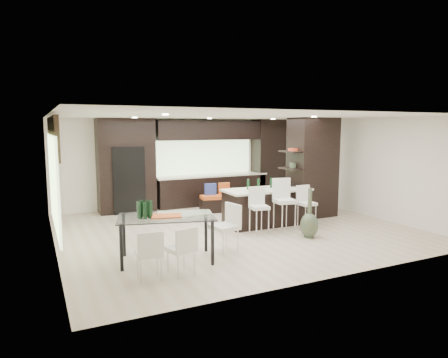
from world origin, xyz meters
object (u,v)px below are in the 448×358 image
floor_vase (310,213)px  chair_far (149,257)px  stool_left (259,216)px  stool_right (307,211)px  dining_table (167,238)px  kitchen_island (267,207)px  chair_end (225,230)px  chair_near (181,252)px  stool_mid (284,211)px  bench (222,203)px

floor_vase → chair_far: size_ratio=1.44×
stool_left → stool_right: size_ratio=1.05×
stool_right → dining_table: stool_right is taller
kitchen_island → chair_end: kitchen_island is taller
stool_right → dining_table: (-3.78, -0.81, -0.00)m
dining_table → chair_near: bearing=-75.3°
stool_left → stool_right: (1.34, 0.01, -0.02)m
kitchen_island → stool_left: bearing=-130.4°
kitchen_island → stool_right: (0.67, -0.75, -0.03)m
stool_mid → chair_near: bearing=-144.0°
chair_near → chair_far: chair_far is taller
stool_left → dining_table: bearing=-151.9°
chair_near → chair_far: size_ratio=0.99×
stool_mid → chair_end: (-1.93, -0.77, -0.07)m
stool_left → bench: size_ratio=0.70×
stool_left → chair_near: bearing=-137.3°
kitchen_island → chair_end: bearing=-140.1°
kitchen_island → floor_vase: size_ratio=1.98×
kitchen_island → bench: kitchen_island is taller
stool_left → chair_near: stool_left is taller
stool_left → bench: (0.34, 2.69, -0.20)m
stool_left → chair_far: 3.37m
floor_vase → dining_table: 3.34m
stool_mid → chair_far: stool_mid is taller
stool_right → dining_table: size_ratio=0.49×
chair_near → chair_end: chair_end is taller
kitchen_island → floor_vase: 1.46m
floor_vase → chair_far: bearing=-166.9°
floor_vase → kitchen_island: bearing=99.0°
kitchen_island → bench: (-0.33, 1.93, -0.21)m
kitchen_island → bench: bearing=100.6°
dining_table → chair_far: (-0.54, -0.77, -0.03)m
kitchen_island → bench: 1.97m
stool_left → chair_end: stool_left is taller
stool_right → bench: 2.87m
stool_left → dining_table: (-2.44, -0.80, -0.02)m
stool_mid → dining_table: bearing=-156.5°
kitchen_island → stool_left: kitchen_island is taller
bench → chair_near: bearing=-115.0°
floor_vase → bench: bearing=99.5°
kitchen_island → floor_vase: bearing=-80.1°
chair_far → chair_end: chair_end is taller
bench → dining_table: dining_table is taller
kitchen_island → chair_near: 3.89m
stool_left → chair_near: size_ratio=1.17×
bench → floor_vase: 3.42m
chair_near → chair_far: bearing=167.3°
stool_mid → stool_left: bearing=-172.8°
stool_right → chair_near: stool_right is taller
bench → chair_end: chair_end is taller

